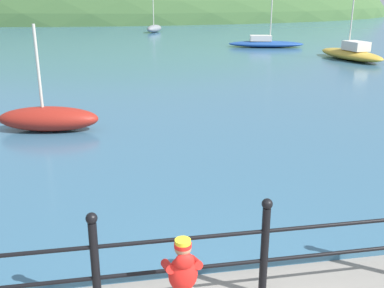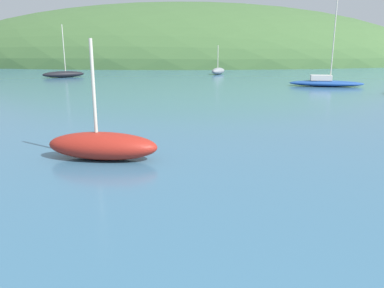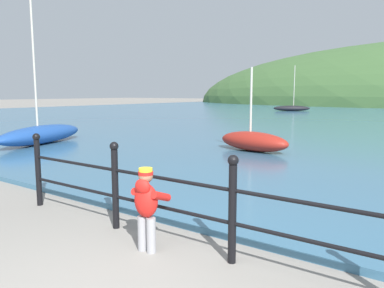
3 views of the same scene
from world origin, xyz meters
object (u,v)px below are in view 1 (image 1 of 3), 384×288
Objects in this scene: boat_green_fishing at (265,43)px; boat_twin_mast at (351,53)px; child_in_coat at (183,275)px; boat_red_dinghy at (49,118)px; boat_blue_hull at (154,28)px.

boat_twin_mast is at bearing -68.52° from boat_green_fishing.
boat_red_dinghy reaches higher than child_in_coat.
boat_red_dinghy is 0.48× the size of boat_twin_mast.
boat_blue_hull is at bearing 114.90° from boat_green_fishing.
boat_green_fishing is at bearing 111.48° from boat_twin_mast.
boat_twin_mast is (2.41, -6.12, 0.06)m from boat_green_fishing.
boat_blue_hull is at bearing 79.36° from boat_red_dinghy.
boat_twin_mast is (11.34, 17.28, -0.18)m from child_in_coat.
boat_blue_hull is (3.21, 35.72, -0.18)m from child_in_coat.
boat_red_dinghy is 0.93× the size of boat_blue_hull.
boat_red_dinghy is (-2.16, 7.15, -0.20)m from child_in_coat.
boat_blue_hull reaches higher than boat_red_dinghy.
boat_twin_mast is at bearing 36.88° from boat_red_dinghy.
boat_blue_hull is 20.16m from boat_twin_mast.
boat_blue_hull is (5.37, 28.58, 0.02)m from boat_red_dinghy.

